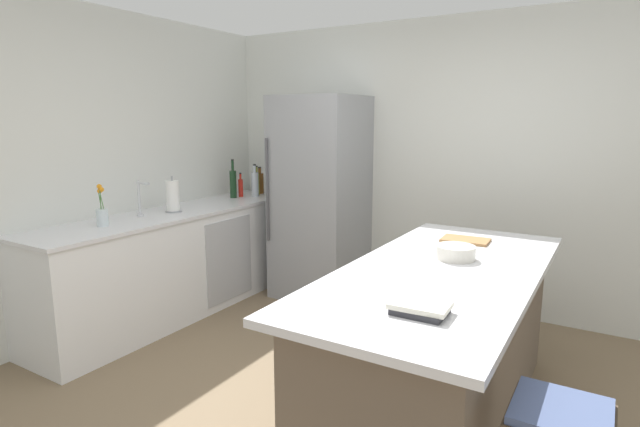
{
  "coord_description": "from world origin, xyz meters",
  "views": [
    {
      "loc": [
        1.23,
        -2.25,
        1.72
      ],
      "look_at": [
        -0.72,
        0.99,
        1.0
      ],
      "focal_mm": 28.06,
      "sensor_mm": 36.0,
      "label": 1
    }
  ],
  "objects_px": {
    "wine_bottle": "(233,183)",
    "paper_towel_roll": "(173,197)",
    "whiskey_bottle": "(260,183)",
    "cookbook_stack": "(420,308)",
    "flower_vase": "(102,214)",
    "olive_oil_bottle": "(257,183)",
    "refrigerator": "(320,198)",
    "mixing_bowl": "(456,252)",
    "sink_faucet": "(140,198)",
    "soda_bottle": "(255,184)",
    "kitchen_island": "(439,344)",
    "cutting_board": "(465,240)",
    "hot_sauce_bottle": "(241,187)"
  },
  "relations": [
    {
      "from": "wine_bottle",
      "to": "paper_towel_roll",
      "type": "bearing_deg",
      "value": -84.74
    },
    {
      "from": "whiskey_bottle",
      "to": "cookbook_stack",
      "type": "height_order",
      "value": "whiskey_bottle"
    },
    {
      "from": "flower_vase",
      "to": "whiskey_bottle",
      "type": "height_order",
      "value": "flower_vase"
    },
    {
      "from": "olive_oil_bottle",
      "to": "wine_bottle",
      "type": "bearing_deg",
      "value": -106.08
    },
    {
      "from": "refrigerator",
      "to": "wine_bottle",
      "type": "height_order",
      "value": "refrigerator"
    },
    {
      "from": "olive_oil_bottle",
      "to": "cookbook_stack",
      "type": "relative_size",
      "value": 1.22
    },
    {
      "from": "flower_vase",
      "to": "refrigerator",
      "type": "bearing_deg",
      "value": 64.84
    },
    {
      "from": "cookbook_stack",
      "to": "mixing_bowl",
      "type": "bearing_deg",
      "value": 97.1
    },
    {
      "from": "cookbook_stack",
      "to": "mixing_bowl",
      "type": "distance_m",
      "value": 0.92
    },
    {
      "from": "refrigerator",
      "to": "sink_faucet",
      "type": "relative_size",
      "value": 6.43
    },
    {
      "from": "refrigerator",
      "to": "flower_vase",
      "type": "relative_size",
      "value": 6.05
    },
    {
      "from": "flower_vase",
      "to": "soda_bottle",
      "type": "distance_m",
      "value": 1.75
    },
    {
      "from": "kitchen_island",
      "to": "refrigerator",
      "type": "xyz_separation_m",
      "value": [
        -1.67,
        1.46,
        0.51
      ]
    },
    {
      "from": "kitchen_island",
      "to": "wine_bottle",
      "type": "bearing_deg",
      "value": 154.15
    },
    {
      "from": "flower_vase",
      "to": "whiskey_bottle",
      "type": "bearing_deg",
      "value": 90.61
    },
    {
      "from": "soda_bottle",
      "to": "wine_bottle",
      "type": "distance_m",
      "value": 0.23
    },
    {
      "from": "soda_bottle",
      "to": "cutting_board",
      "type": "height_order",
      "value": "soda_bottle"
    },
    {
      "from": "refrigerator",
      "to": "wine_bottle",
      "type": "bearing_deg",
      "value": -166.81
    },
    {
      "from": "refrigerator",
      "to": "olive_oil_bottle",
      "type": "height_order",
      "value": "refrigerator"
    },
    {
      "from": "whiskey_bottle",
      "to": "cutting_board",
      "type": "height_order",
      "value": "whiskey_bottle"
    },
    {
      "from": "soda_bottle",
      "to": "cookbook_stack",
      "type": "xyz_separation_m",
      "value": [
        2.56,
        -2.12,
        -0.13
      ]
    },
    {
      "from": "kitchen_island",
      "to": "cookbook_stack",
      "type": "height_order",
      "value": "cookbook_stack"
    },
    {
      "from": "cutting_board",
      "to": "soda_bottle",
      "type": "bearing_deg",
      "value": 162.6
    },
    {
      "from": "flower_vase",
      "to": "wine_bottle",
      "type": "relative_size",
      "value": 0.81
    },
    {
      "from": "sink_faucet",
      "to": "hot_sauce_bottle",
      "type": "xyz_separation_m",
      "value": [
        0.01,
        1.26,
        -0.06
      ]
    },
    {
      "from": "kitchen_island",
      "to": "olive_oil_bottle",
      "type": "height_order",
      "value": "olive_oil_bottle"
    },
    {
      "from": "paper_towel_roll",
      "to": "whiskey_bottle",
      "type": "xyz_separation_m",
      "value": [
        -0.03,
        1.25,
        -0.02
      ]
    },
    {
      "from": "sink_faucet",
      "to": "paper_towel_roll",
      "type": "distance_m",
      "value": 0.3
    },
    {
      "from": "paper_towel_roll",
      "to": "refrigerator",
      "type": "bearing_deg",
      "value": 52.84
    },
    {
      "from": "kitchen_island",
      "to": "refrigerator",
      "type": "bearing_deg",
      "value": 138.82
    },
    {
      "from": "hot_sauce_bottle",
      "to": "cookbook_stack",
      "type": "bearing_deg",
      "value": -37.19
    },
    {
      "from": "kitchen_island",
      "to": "cutting_board",
      "type": "distance_m",
      "value": 0.82
    },
    {
      "from": "olive_oil_bottle",
      "to": "kitchen_island",
      "type": "bearing_deg",
      "value": -31.52
    },
    {
      "from": "olive_oil_bottle",
      "to": "whiskey_bottle",
      "type": "bearing_deg",
      "value": 108.08
    },
    {
      "from": "paper_towel_roll",
      "to": "cookbook_stack",
      "type": "height_order",
      "value": "paper_towel_roll"
    },
    {
      "from": "wine_bottle",
      "to": "kitchen_island",
      "type": "bearing_deg",
      "value": -25.85
    },
    {
      "from": "paper_towel_roll",
      "to": "cutting_board",
      "type": "bearing_deg",
      "value": 7.26
    },
    {
      "from": "kitchen_island",
      "to": "soda_bottle",
      "type": "relative_size",
      "value": 6.69
    },
    {
      "from": "refrigerator",
      "to": "hot_sauce_bottle",
      "type": "bearing_deg",
      "value": -172.46
    },
    {
      "from": "whiskey_bottle",
      "to": "olive_oil_bottle",
      "type": "relative_size",
      "value": 0.93
    },
    {
      "from": "kitchen_island",
      "to": "sink_faucet",
      "type": "xyz_separation_m",
      "value": [
        -2.57,
        0.09,
        0.62
      ]
    },
    {
      "from": "paper_towel_roll",
      "to": "hot_sauce_bottle",
      "type": "relative_size",
      "value": 1.26
    },
    {
      "from": "kitchen_island",
      "to": "flower_vase",
      "type": "height_order",
      "value": "flower_vase"
    },
    {
      "from": "kitchen_island",
      "to": "paper_towel_roll",
      "type": "distance_m",
      "value": 2.6
    },
    {
      "from": "olive_oil_bottle",
      "to": "hot_sauce_bottle",
      "type": "distance_m",
      "value": 0.2
    },
    {
      "from": "sink_faucet",
      "to": "whiskey_bottle",
      "type": "distance_m",
      "value": 1.54
    },
    {
      "from": "hot_sauce_bottle",
      "to": "flower_vase",
      "type": "bearing_deg",
      "value": -88.14
    },
    {
      "from": "mixing_bowl",
      "to": "cutting_board",
      "type": "relative_size",
      "value": 0.73
    },
    {
      "from": "flower_vase",
      "to": "cutting_board",
      "type": "xyz_separation_m",
      "value": [
        2.45,
        1.0,
        -0.1
      ]
    },
    {
      "from": "hot_sauce_bottle",
      "to": "wine_bottle",
      "type": "bearing_deg",
      "value": -100.74
    }
  ]
}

